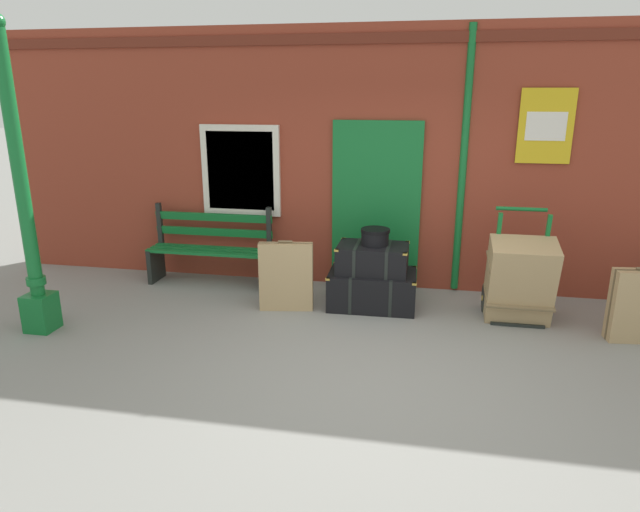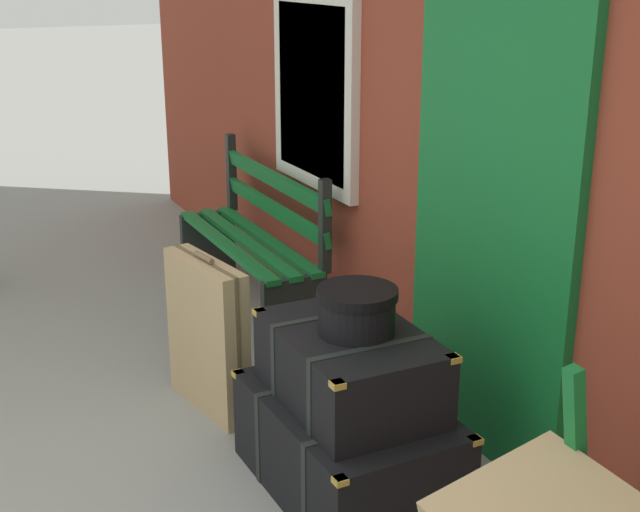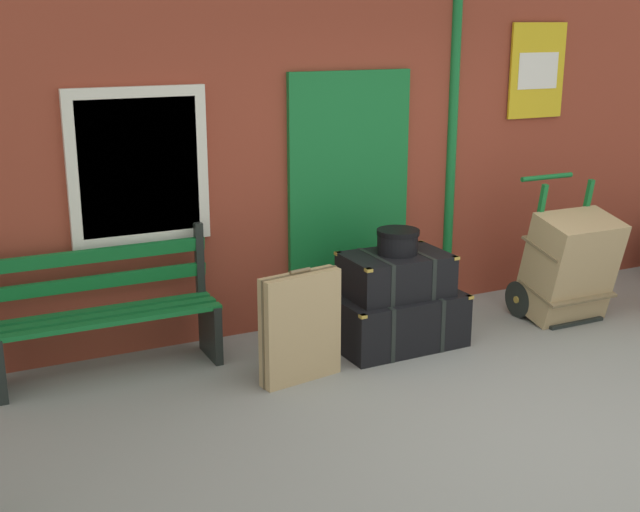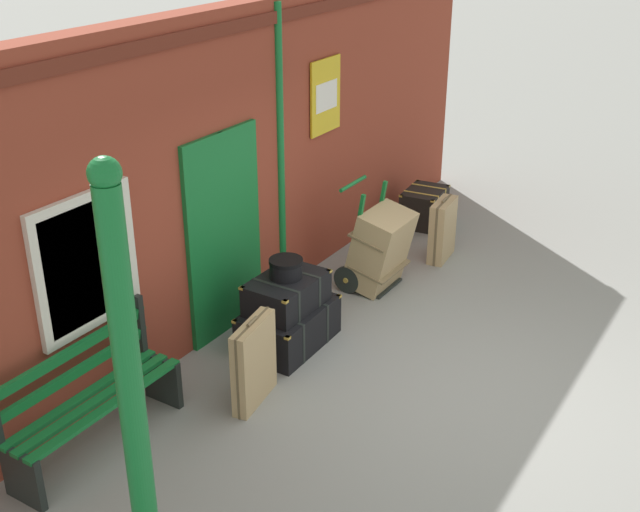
# 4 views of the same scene
# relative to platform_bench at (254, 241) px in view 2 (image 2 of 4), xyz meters

# --- Properties ---
(brick_facade) EXTENTS (10.40, 0.35, 3.20)m
(brick_facade) POSITION_rel_platform_bench_xyz_m (2.30, 0.44, 1.15)
(brick_facade) COLOR brown
(brick_facade) RESTS_ON ground
(platform_bench) EXTENTS (1.60, 0.43, 1.01)m
(platform_bench) POSITION_rel_platform_bench_xyz_m (0.00, 0.00, 0.00)
(platform_bench) COLOR #146B2D
(platform_bench) RESTS_ON ground
(steamer_trunk_base) EXTENTS (1.02, 0.67, 0.43)m
(steamer_trunk_base) POSITION_rel_platform_bench_xyz_m (2.17, -0.45, -0.23)
(steamer_trunk_base) COLOR black
(steamer_trunk_base) RESTS_ON ground
(steamer_trunk_middle) EXTENTS (0.82, 0.56, 0.33)m
(steamer_trunk_middle) POSITION_rel_platform_bench_xyz_m (2.16, -0.44, 0.14)
(steamer_trunk_middle) COLOR black
(steamer_trunk_middle) RESTS_ON steamer_trunk_base
(round_hatbox) EXTENTS (0.33, 0.33, 0.19)m
(round_hatbox) POSITION_rel_platform_bench_xyz_m (2.18, -0.42, 0.40)
(round_hatbox) COLOR black
(round_hatbox) RESTS_ON steamer_trunk_middle
(suitcase_oxblood) EXTENTS (0.63, 0.24, 0.83)m
(suitcase_oxblood) POSITION_rel_platform_bench_xyz_m (1.20, -0.74, -0.05)
(suitcase_oxblood) COLOR tan
(suitcase_oxblood) RESTS_ON ground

